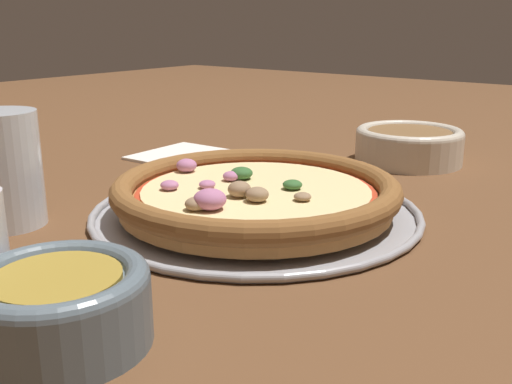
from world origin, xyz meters
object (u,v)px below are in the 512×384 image
napkin (191,155)px  bowl_near (59,303)px  drinking_cup (3,169)px  fork (201,154)px  pizza (255,192)px  bowl_far (409,144)px  pizza_tray (256,212)px

napkin → bowl_near: bearing=124.7°
drinking_cup → fork: (0.06, -0.36, -0.06)m
pizza → drinking_cup: bearing=43.8°
bowl_far → napkin: bowl_far is taller
pizza → bowl_near: size_ratio=2.60×
pizza → fork: bearing=-36.4°
napkin → pizza: bearing=147.2°
bowl_far → napkin: 0.32m
bowl_near → pizza: bearing=-78.1°
bowl_far → fork: bearing=29.0°
fork → drinking_cup: bearing=69.3°
fork → pizza_tray: bearing=113.2°
pizza_tray → fork: size_ratio=1.99×
pizza → bowl_near: bowl_near is taller
bowl_near → napkin: bowl_near is taller
bowl_far → napkin: bearing=32.5°
bowl_near → napkin: 0.54m
bowl_near → fork: bearing=-56.7°
pizza_tray → bowl_near: bearing=101.8°
pizza_tray → bowl_far: (-0.03, -0.33, 0.02)m
bowl_far → fork: size_ratio=0.87×
pizza → napkin: size_ratio=1.93×
bowl_near → bowl_far: (0.03, -0.61, -0.00)m
bowl_far → napkin: (0.27, 0.17, -0.02)m
napkin → drinking_cup: bearing=100.6°
bowl_near → pizza_tray: bearing=-78.2°
bowl_near → fork: size_ratio=0.67×
drinking_cup → napkin: (0.06, -0.33, -0.05)m
pizza → drinking_cup: (0.18, 0.18, 0.03)m
pizza_tray → drinking_cup: (0.18, 0.18, 0.05)m
pizza → napkin: pizza is taller
bowl_far → drinking_cup: 0.55m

